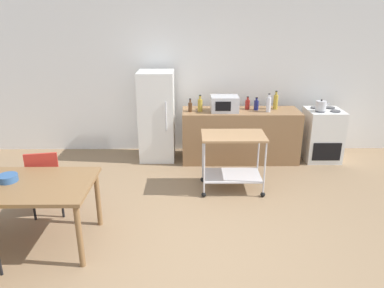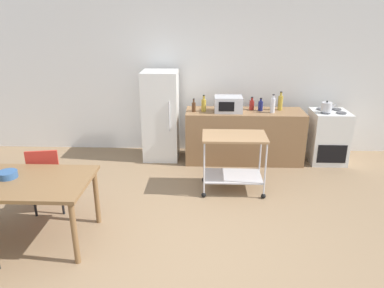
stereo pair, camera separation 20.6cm
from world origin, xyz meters
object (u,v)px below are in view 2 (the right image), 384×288
(chair_red, at_px, (47,175))
(bottle_soy_sauce, at_px, (194,107))
(bottle_hot_sauce, at_px, (204,105))
(refrigerator, at_px, (161,116))
(microwave, at_px, (228,104))
(bottle_wine, at_px, (280,102))
(fruit_bowl, at_px, (8,175))
(bottle_vinegar, at_px, (252,105))
(bottle_sparkling_water, at_px, (261,106))
(kettle, at_px, (327,107))
(kitchen_cart, at_px, (234,154))
(stove_oven, at_px, (328,137))
(bottle_sesame_oil, at_px, (273,105))
(dining_table, at_px, (21,187))

(chair_red, xyz_separation_m, bottle_soy_sauce, (1.82, 1.79, 0.47))
(bottle_hot_sauce, bearing_deg, refrigerator, 169.55)
(microwave, distance_m, bottle_wine, 0.91)
(fruit_bowl, bearing_deg, bottle_vinegar, 40.42)
(bottle_hot_sauce, height_order, bottle_sparkling_water, bottle_hot_sauce)
(kettle, bearing_deg, bottle_sparkling_water, 174.19)
(bottle_vinegar, distance_m, kettle, 1.22)
(bottle_soy_sauce, xyz_separation_m, bottle_vinegar, (0.99, 0.17, 0.00))
(kitchen_cart, bearing_deg, bottle_vinegar, 73.09)
(refrigerator, bearing_deg, chair_red, -122.31)
(stove_oven, bearing_deg, bottle_soy_sauce, -177.87)
(bottle_wine, height_order, fruit_bowl, bottle_wine)
(bottle_sesame_oil, bearing_deg, stove_oven, 6.31)
(microwave, bearing_deg, bottle_vinegar, 20.79)
(dining_table, bearing_deg, bottle_hot_sauce, 51.13)
(microwave, bearing_deg, bottle_sesame_oil, -2.72)
(stove_oven, height_order, bottle_sparkling_water, bottle_sparkling_water)
(chair_red, xyz_separation_m, bottle_sesame_oil, (3.13, 1.76, 0.51))
(kitchen_cart, height_order, bottle_soy_sauce, bottle_soy_sauce)
(kitchen_cart, relative_size, bottle_sesame_oil, 2.94)
(chair_red, relative_size, bottle_hot_sauce, 3.22)
(bottle_hot_sauce, bearing_deg, bottle_soy_sauce, -169.96)
(bottle_soy_sauce, relative_size, bottle_hot_sauce, 0.81)
(bottle_soy_sauce, xyz_separation_m, microwave, (0.58, 0.01, 0.04))
(bottle_vinegar, distance_m, bottle_sesame_oil, 0.38)
(bottle_hot_sauce, height_order, bottle_sesame_oil, bottle_sesame_oil)
(chair_red, bearing_deg, microwave, -153.10)
(stove_oven, height_order, bottle_soy_sauce, bottle_soy_sauce)
(bottle_soy_sauce, relative_size, fruit_bowl, 1.06)
(kitchen_cart, distance_m, fruit_bowl, 2.89)
(chair_red, bearing_deg, bottle_hot_sauce, -147.51)
(bottle_soy_sauce, height_order, kettle, bottle_soy_sauce)
(bottle_soy_sauce, bearing_deg, fruit_bowl, -129.94)
(bottle_soy_sauce, height_order, bottle_hot_sauce, bottle_hot_sauce)
(kitchen_cart, relative_size, bottle_wine, 2.87)
(bottle_sparkling_water, height_order, bottle_sesame_oil, bottle_sesame_oil)
(bottle_soy_sauce, relative_size, bottle_wine, 0.70)
(dining_table, distance_m, stove_oven, 4.84)
(stove_oven, distance_m, fruit_bowl, 4.96)
(kitchen_cart, relative_size, bottle_soy_sauce, 4.09)
(refrigerator, relative_size, kettle, 6.47)
(bottle_sesame_oil, distance_m, bottle_wine, 0.25)
(refrigerator, distance_m, bottle_sparkling_water, 1.72)
(dining_table, relative_size, microwave, 3.26)
(fruit_bowl, distance_m, kettle, 4.80)
(bottle_sparkling_water, relative_size, bottle_wine, 0.69)
(bottle_sesame_oil, distance_m, fruit_bowl, 4.04)
(chair_red, relative_size, bottle_vinegar, 4.03)
(dining_table, xyz_separation_m, bottle_vinegar, (2.80, 2.59, 0.32))
(stove_oven, height_order, kettle, kettle)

